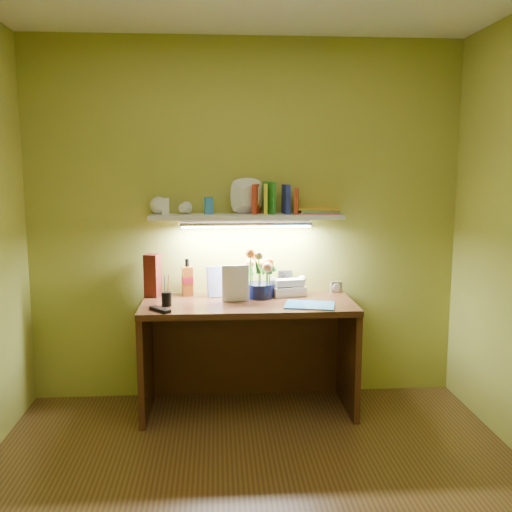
{
  "coord_description": "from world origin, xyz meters",
  "views": [
    {
      "loc": [
        -0.2,
        -2.46,
        1.62
      ],
      "look_at": [
        0.06,
        1.35,
        1.03
      ],
      "focal_mm": 40.0,
      "sensor_mm": 36.0,
      "label": 1
    }
  ],
  "objects_px": {
    "flower_bouquet": "(260,273)",
    "desk": "(248,356)",
    "whisky_bottle": "(187,277)",
    "telephone": "(287,286)",
    "desk_clock": "(336,287)"
  },
  "relations": [
    {
      "from": "flower_bouquet",
      "to": "desk",
      "type": "bearing_deg",
      "value": -123.48
    },
    {
      "from": "whisky_bottle",
      "to": "telephone",
      "type": "bearing_deg",
      "value": -3.78
    },
    {
      "from": "desk_clock",
      "to": "telephone",
      "type": "bearing_deg",
      "value": -175.54
    },
    {
      "from": "flower_bouquet",
      "to": "desk_clock",
      "type": "relative_size",
      "value": 4.34
    },
    {
      "from": "desk",
      "to": "desk_clock",
      "type": "distance_m",
      "value": 0.8
    },
    {
      "from": "whisky_bottle",
      "to": "desk_clock",
      "type": "bearing_deg",
      "value": 1.46
    },
    {
      "from": "desk_clock",
      "to": "whisky_bottle",
      "type": "bearing_deg",
      "value": 174.45
    },
    {
      "from": "desk_clock",
      "to": "whisky_bottle",
      "type": "relative_size",
      "value": 0.31
    },
    {
      "from": "flower_bouquet",
      "to": "telephone",
      "type": "xyz_separation_m",
      "value": [
        0.2,
        0.05,
        -0.1
      ]
    },
    {
      "from": "desk",
      "to": "desk_clock",
      "type": "xyz_separation_m",
      "value": [
        0.64,
        0.25,
        0.41
      ]
    },
    {
      "from": "flower_bouquet",
      "to": "desk_clock",
      "type": "xyz_separation_m",
      "value": [
        0.55,
        0.12,
        -0.13
      ]
    },
    {
      "from": "flower_bouquet",
      "to": "whisky_bottle",
      "type": "bearing_deg",
      "value": 169.18
    },
    {
      "from": "flower_bouquet",
      "to": "telephone",
      "type": "bearing_deg",
      "value": 13.91
    },
    {
      "from": "whisky_bottle",
      "to": "flower_bouquet",
      "type": "bearing_deg",
      "value": -10.82
    },
    {
      "from": "desk",
      "to": "flower_bouquet",
      "type": "height_order",
      "value": "flower_bouquet"
    }
  ]
}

